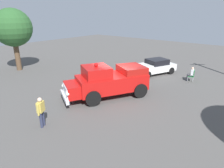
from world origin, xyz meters
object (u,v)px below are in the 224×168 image
Objects in this scene: lawn_chair_near_truck at (192,75)px; lawn_chair_by_car at (124,77)px; classic_hot_rod at (154,67)px; spectator_standing at (41,110)px; spectator_seated at (191,74)px; oak_tree_right at (13,28)px; vintage_fire_truck at (109,81)px; traffic_cone at (74,84)px.

lawn_chair_by_car is at bearing -44.96° from lawn_chair_near_truck.
classic_hot_rod is 4.64× the size of lawn_chair_by_car.
spectator_standing is at bearing 0.05° from classic_hot_rod.
spectator_seated is (0.03, -0.13, 0.11)m from lawn_chair_near_truck.
lawn_chair_near_truck is at bearing 116.86° from oak_tree_right.
vintage_fire_truck is at bearing 92.99° from oak_tree_right.
oak_tree_right is (0.62, -11.91, 3.10)m from vintage_fire_truck.
spectator_seated is at bearing 154.66° from vintage_fire_truck.
spectator_seated is 17.53m from oak_tree_right.
lawn_chair_by_car is 0.61× the size of spectator_standing.
oak_tree_right reaches higher than classic_hot_rod.
traffic_cone is (3.28, -2.63, -0.28)m from lawn_chair_by_car.
spectator_standing is (12.37, 0.01, 0.22)m from classic_hot_rod.
vintage_fire_truck reaches higher than lawn_chair_by_car.
classic_hot_rod is 3.67× the size of spectator_seated.
spectator_seated is 10.17m from traffic_cone.
lawn_chair_by_car is (4.31, -4.30, 0.00)m from lawn_chair_near_truck.
vintage_fire_truck is at bearing -25.34° from spectator_seated.
lawn_chair_by_car is at bearing 107.49° from oak_tree_right.
classic_hot_rod is 12.38m from spectator_standing.
lawn_chair_near_truck is 17.68m from oak_tree_right.
spectator_standing is at bearing -1.71° from vintage_fire_truck.
traffic_cone is (7.55, -6.80, -0.39)m from spectator_seated.
spectator_standing is (5.31, -0.16, -0.23)m from vintage_fire_truck.
lawn_chair_by_car is at bearing -44.33° from spectator_seated.
traffic_cone is (0.40, -3.42, -0.89)m from vintage_fire_truck.
spectator_seated is at bearing -74.76° from lawn_chair_near_truck.
spectator_seated reaches higher than lawn_chair_near_truck.
spectator_seated is (-7.16, 3.39, -0.50)m from vintage_fire_truck.
spectator_seated is (-4.27, 4.17, 0.11)m from lawn_chair_by_car.
oak_tree_right is (7.78, -15.30, 3.59)m from spectator_seated.
spectator_seated reaches higher than lawn_chair_by_car.
classic_hot_rod reaches higher than lawn_chair_near_truck.
lawn_chair_by_car is 5.97m from spectator_seated.
classic_hot_rod is 3.69m from lawn_chair_near_truck.
oak_tree_right is (7.81, -15.43, 3.70)m from lawn_chair_near_truck.
lawn_chair_near_truck reaches higher than traffic_cone.
lawn_chair_near_truck is 0.79× the size of spectator_seated.
classic_hot_rod is 7.46× the size of traffic_cone.
spectator_standing is at bearing 68.26° from oak_tree_right.
traffic_cone is at bearing -42.42° from lawn_chair_near_truck.
classic_hot_rod reaches higher than spectator_seated.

